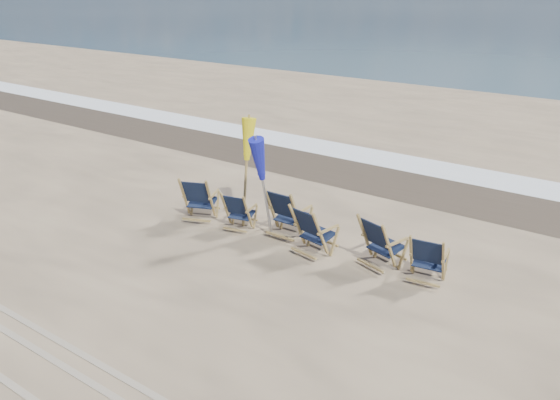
% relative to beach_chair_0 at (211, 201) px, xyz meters
% --- Properties ---
extents(surf_foam, '(200.00, 1.40, 0.01)m').
position_rel_beach_chair_0_xyz_m(surf_foam, '(1.69, 6.19, -0.52)').
color(surf_foam, silver).
rests_on(surf_foam, ground).
extents(wet_sand_strip, '(200.00, 2.60, 0.00)m').
position_rel_beach_chair_0_xyz_m(wet_sand_strip, '(1.69, 4.69, -0.52)').
color(wet_sand_strip, '#42362A').
rests_on(wet_sand_strip, ground).
extents(tire_tracks, '(80.00, 1.30, 0.01)m').
position_rel_beach_chair_0_xyz_m(tire_tracks, '(1.69, -4.91, -0.51)').
color(tire_tracks, gray).
rests_on(tire_tracks, ground).
extents(beach_chair_0, '(0.90, 0.94, 1.04)m').
position_rel_beach_chair_0_xyz_m(beach_chair_0, '(0.00, 0.00, 0.00)').
color(beach_chair_0, black).
rests_on(beach_chair_0, ground).
extents(beach_chair_1, '(0.69, 0.74, 0.88)m').
position_rel_beach_chair_0_xyz_m(beach_chair_1, '(0.94, 0.04, -0.08)').
color(beach_chair_1, black).
rests_on(beach_chair_1, ground).
extents(beach_chair_2, '(0.72, 0.80, 1.10)m').
position_rel_beach_chair_0_xyz_m(beach_chair_2, '(1.98, 0.25, 0.03)').
color(beach_chair_2, black).
rests_on(beach_chair_2, ground).
extents(beach_chair_3, '(0.79, 0.85, 1.03)m').
position_rel_beach_chair_0_xyz_m(beach_chair_3, '(2.74, -0.15, -0.00)').
color(beach_chair_3, black).
rests_on(beach_chair_3, ground).
extents(beach_chair_4, '(0.85, 0.90, 1.02)m').
position_rel_beach_chair_0_xyz_m(beach_chair_4, '(3.96, 0.11, -0.01)').
color(beach_chair_4, black).
rests_on(beach_chair_4, ground).
extents(beach_chair_5, '(0.69, 0.76, 0.95)m').
position_rel_beach_chair_0_xyz_m(beach_chair_5, '(4.88, 0.20, -0.05)').
color(beach_chair_5, black).
rests_on(beach_chair_5, ground).
extents(umbrella_yellow, '(0.30, 0.30, 2.24)m').
position_rel_beach_chair_0_xyz_m(umbrella_yellow, '(0.61, 0.42, 1.19)').
color(umbrella_yellow, olive).
rests_on(umbrella_yellow, ground).
extents(umbrella_blue, '(0.30, 0.30, 2.20)m').
position_rel_beach_chair_0_xyz_m(umbrella_blue, '(1.41, -0.00, 1.15)').
color(umbrella_blue, '#A5A5AD').
rests_on(umbrella_blue, ground).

